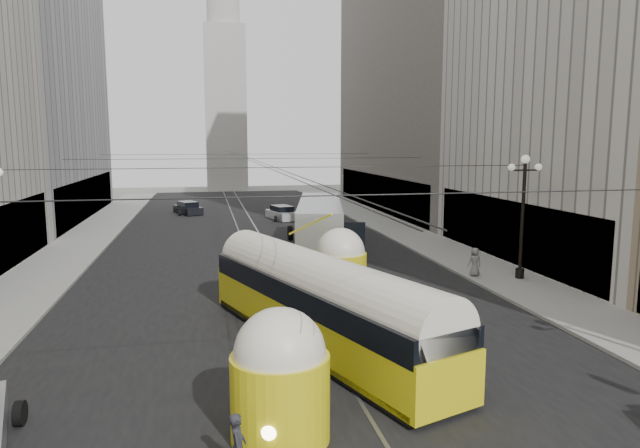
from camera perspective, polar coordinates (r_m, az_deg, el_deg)
name	(u,v)px	position (r m, az deg, el deg)	size (l,w,h in m)	color
road	(253,242)	(41.57, -6.68, -1.76)	(20.00, 85.00, 0.02)	black
sidewalk_left	(88,238)	(45.71, -22.23, -1.32)	(4.00, 72.00, 0.15)	gray
sidewalk_right	(396,228)	(47.42, 7.56, -0.44)	(4.00, 72.00, 0.15)	gray
rail_left	(243,242)	(41.51, -7.71, -1.79)	(0.12, 85.00, 0.04)	gray
rail_right	(264,241)	(41.63, -5.65, -1.73)	(0.12, 85.00, 0.04)	gray
building_left_far	(9,60)	(59.15, -28.65, 14.19)	(12.60, 28.60, 28.60)	#999999
building_right_far	(435,51)	(61.62, 11.43, 16.61)	(12.60, 32.60, 32.60)	#514C47
distant_tower	(225,89)	(88.71, -9.49, 13.18)	(6.00, 6.00, 31.36)	#B2AFA8
lamppost_right_mid	(523,209)	(30.94, 19.63, 1.38)	(1.86, 0.44, 6.37)	black
catenary	(255,160)	(39.97, -6.53, 6.33)	(25.00, 72.00, 0.23)	black
streetcar	(320,302)	(20.10, -0.03, -7.81)	(6.77, 14.46, 3.33)	gold
city_bus	(320,224)	(37.64, -0.01, 0.02)	(5.24, 13.29, 3.28)	#ACB0B2
sedan_white_far	(282,213)	(52.90, -3.82, 1.07)	(2.74, 4.43, 1.30)	silver
sedan_dark_far	(188,208)	(58.39, -13.07, 1.54)	(3.06, 4.33, 1.26)	black
pedestrian_crossing_a	(238,447)	(13.12, -8.23, -21.21)	(0.55, 0.36, 1.51)	#222228
pedestrian_sidewalk_right	(475,262)	(31.14, 15.22, -3.68)	(0.74, 0.45, 1.51)	slate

